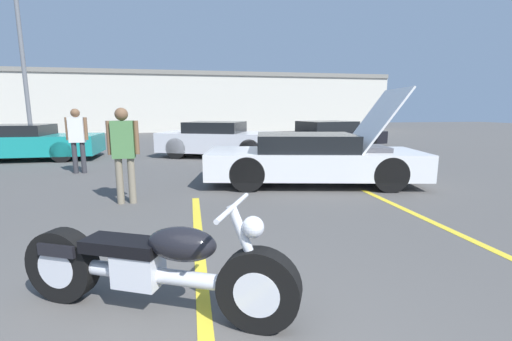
% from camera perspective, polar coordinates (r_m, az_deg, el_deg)
% --- Properties ---
extents(parking_stripe_middle, '(0.12, 5.67, 0.01)m').
position_cam_1_polar(parking_stripe_middle, '(3.74, -9.22, -15.45)').
color(parking_stripe_middle, yellow).
rests_on(parking_stripe_middle, ground).
extents(parking_stripe_back, '(0.12, 5.67, 0.01)m').
position_cam_1_polar(parking_stripe_back, '(5.06, 32.99, -10.06)').
color(parking_stripe_back, yellow).
rests_on(parking_stripe_back, ground).
extents(far_building, '(32.00, 4.20, 4.40)m').
position_cam_1_polar(far_building, '(27.71, -11.79, 11.35)').
color(far_building, beige).
rests_on(far_building, ground).
extents(light_pole, '(1.21, 0.28, 7.49)m').
position_cam_1_polar(light_pole, '(18.77, -34.21, 16.09)').
color(light_pole, slate).
rests_on(light_pole, ground).
extents(motorcycle, '(2.18, 1.16, 0.95)m').
position_cam_1_polar(motorcycle, '(2.91, -16.77, -15.19)').
color(motorcycle, black).
rests_on(motorcycle, ground).
extents(show_car_hood_open, '(4.80, 2.61, 2.06)m').
position_cam_1_polar(show_car_hood_open, '(7.56, 9.66, 1.99)').
color(show_car_hood_open, white).
rests_on(show_car_hood_open, ground).
extents(parked_car_left_row, '(4.80, 1.93, 1.14)m').
position_cam_1_polar(parked_car_left_row, '(13.53, -34.78, 3.84)').
color(parked_car_left_row, teal).
rests_on(parked_car_left_row, ground).
extents(parked_car_right_row, '(5.00, 2.91, 1.14)m').
position_cam_1_polar(parked_car_right_row, '(15.11, 12.08, 5.80)').
color(parked_car_right_row, black).
rests_on(parked_car_right_row, ground).
extents(parked_car_mid_row, '(4.43, 3.27, 1.21)m').
position_cam_1_polar(parked_car_mid_row, '(11.94, -6.13, 5.13)').
color(parked_car_mid_row, silver).
rests_on(parked_car_mid_row, ground).
extents(spectator_near_motorcycle, '(0.52, 0.22, 1.64)m').
position_cam_1_polar(spectator_near_motorcycle, '(9.80, -27.66, 5.20)').
color(spectator_near_motorcycle, '#333338').
rests_on(spectator_near_motorcycle, ground).
extents(spectator_by_show_car, '(0.52, 0.22, 1.64)m').
position_cam_1_polar(spectator_by_show_car, '(6.23, -21.21, 3.56)').
color(spectator_by_show_car, gray).
rests_on(spectator_by_show_car, ground).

